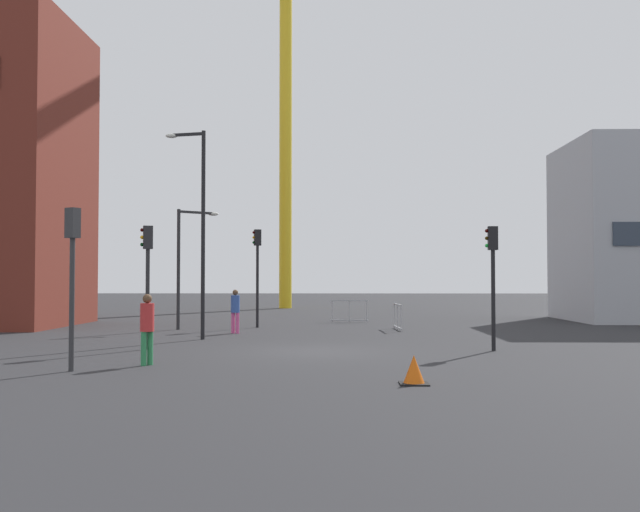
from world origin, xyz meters
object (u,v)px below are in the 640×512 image
traffic_light_median (72,261)px  traffic_cone_by_barrier (414,371)px  construction_crane (287,76)px  traffic_light_island (257,262)px  pedestrian_walking (235,308)px  streetlamp_tall (199,218)px  traffic_light_corner (493,267)px  traffic_light_far (148,266)px  pedestrian_waiting (147,324)px  streetlamp_short (185,255)px

traffic_light_median → traffic_cone_by_barrier: bearing=-13.6°
construction_crane → traffic_light_island: bearing=-89.9°
pedestrian_walking → construction_crane: bearing=88.9°
streetlamp_tall → traffic_light_corner: bearing=-21.8°
traffic_light_far → traffic_light_island: bearing=76.5°
pedestrian_walking → pedestrian_waiting: size_ratio=0.97×
construction_crane → traffic_light_median: size_ratio=6.98×
streetlamp_short → traffic_light_median: bearing=-89.1°
construction_crane → traffic_light_far: 32.87m
streetlamp_tall → traffic_light_far: bearing=-103.8°
streetlamp_short → pedestrian_waiting: size_ratio=2.88×
pedestrian_waiting → streetlamp_tall: bearing=91.2°
pedestrian_walking → traffic_cone_by_barrier: pedestrian_walking is taller
traffic_light_corner → traffic_cone_by_barrier: traffic_light_corner is taller
streetlamp_short → traffic_cone_by_barrier: (7.89, -15.37, -2.86)m
traffic_light_far → traffic_light_corner: size_ratio=1.01×
streetlamp_short → pedestrian_waiting: (1.66, -12.36, -2.11)m
traffic_light_corner → pedestrian_walking: 10.86m
streetlamp_short → traffic_light_corner: streetlamp_short is taller
traffic_light_median → traffic_cone_by_barrier: 8.23m
construction_crane → streetlamp_short: (-2.89, -21.07, -13.64)m
traffic_light_far → streetlamp_tall: bearing=76.2°
traffic_light_median → traffic_light_far: bearing=85.2°
streetlamp_short → traffic_cone_by_barrier: 17.51m
traffic_cone_by_barrier → traffic_light_corner: bearing=65.1°
streetlamp_short → traffic_light_island: streetlamp_short is taller
traffic_light_median → traffic_light_island: bearing=79.5°
traffic_light_far → traffic_light_island: 9.86m
streetlamp_short → traffic_light_median: 13.53m
pedestrian_walking → streetlamp_tall: bearing=-108.7°
construction_crane → pedestrian_walking: 28.11m
traffic_light_corner → traffic_cone_by_barrier: bearing=-114.9°
pedestrian_waiting → traffic_light_far: bearing=104.8°
traffic_light_median → traffic_light_island: size_ratio=0.88×
traffic_light_island → pedestrian_waiting: bearing=-95.4°
streetlamp_short → traffic_light_island: size_ratio=1.18×
construction_crane → traffic_light_far: (-2.25, -29.54, -14.24)m
construction_crane → streetlamp_tall: bearing=-93.0°
streetlamp_short → pedestrian_waiting: 12.65m
streetlamp_tall → traffic_light_far: size_ratio=1.97×
pedestrian_walking → traffic_light_median: bearing=-101.1°
traffic_light_corner → traffic_light_island: bearing=129.3°
construction_crane → streetlamp_short: 25.26m
traffic_light_far → traffic_light_island: traffic_light_island is taller
traffic_light_corner → streetlamp_tall: bearing=158.2°
construction_crane → pedestrian_walking: size_ratio=15.49×
traffic_light_corner → traffic_light_far: bearing=178.7°
streetlamp_tall → traffic_light_far: (-0.87, -3.55, -1.76)m
construction_crane → pedestrian_waiting: size_ratio=15.02×
traffic_light_island → traffic_cone_by_barrier: traffic_light_island is taller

